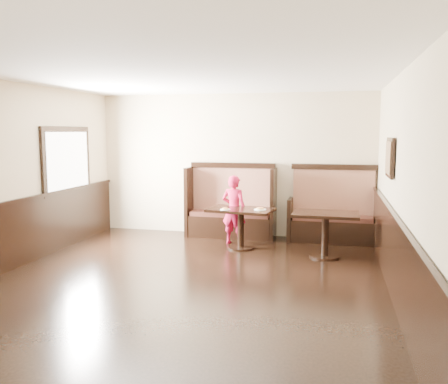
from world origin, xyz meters
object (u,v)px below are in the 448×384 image
(booth_main, at_px, (231,210))
(child, at_px, (234,210))
(table_main, at_px, (241,218))
(booth_neighbor, at_px, (332,216))
(table_neighbor, at_px, (325,224))

(booth_main, bearing_deg, child, -73.47)
(booth_main, height_order, child, booth_main)
(table_main, bearing_deg, booth_main, 119.90)
(booth_neighbor, xyz_separation_m, table_neighbor, (-0.11, -1.19, 0.07))
(booth_main, relative_size, table_neighbor, 1.62)
(table_main, distance_m, table_neighbor, 1.49)
(child, bearing_deg, booth_main, -61.50)
(booth_main, xyz_separation_m, child, (0.19, -0.65, 0.11))
(booth_neighbor, relative_size, child, 1.29)
(table_main, bearing_deg, table_neighbor, -2.39)
(table_neighbor, bearing_deg, child, 162.62)
(table_main, bearing_deg, booth_neighbor, 38.44)
(booth_neighbor, distance_m, child, 1.88)
(booth_main, bearing_deg, table_neighbor, -33.00)
(booth_neighbor, xyz_separation_m, table_main, (-1.57, -0.93, 0.07))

